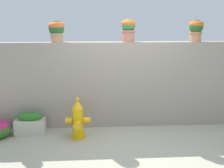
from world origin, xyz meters
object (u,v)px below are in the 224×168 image
object	(u,v)px
potted_plant_2	(128,28)
fire_hydrant	(78,120)
planter_box	(30,124)
potted_plant_1	(56,29)
potted_plant_3	(196,28)

from	to	relation	value
potted_plant_2	fire_hydrant	distance (m)	2.08
planter_box	fire_hydrant	bearing A→B (deg)	-14.19
fire_hydrant	potted_plant_1	bearing A→B (deg)	122.54
potted_plant_3	fire_hydrant	distance (m)	3.01
potted_plant_1	fire_hydrant	size ratio (longest dim) A/B	0.53
potted_plant_1	planter_box	world-z (taller)	potted_plant_1
potted_plant_1	potted_plant_3	bearing A→B (deg)	-0.23
potted_plant_1	fire_hydrant	world-z (taller)	potted_plant_1
potted_plant_1	potted_plant_2	world-z (taller)	potted_plant_2
potted_plant_2	planter_box	bearing A→B (deg)	-167.91
potted_plant_1	potted_plant_2	bearing A→B (deg)	0.86
potted_plant_2	potted_plant_1	bearing A→B (deg)	-179.14
potted_plant_3	fire_hydrant	xyz separation A→B (m)	(-2.41, -0.63, -1.68)
fire_hydrant	planter_box	bearing A→B (deg)	165.81
potted_plant_3	potted_plant_2	bearing A→B (deg)	178.64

